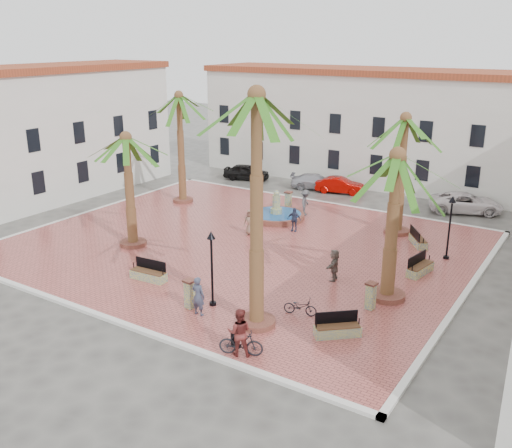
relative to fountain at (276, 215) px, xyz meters
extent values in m
plane|color=#56544F|center=(0.86, -5.46, -0.42)|extent=(120.00, 120.00, 0.00)
cube|color=#AF504A|center=(0.86, -5.46, -0.35)|extent=(26.00, 22.00, 0.15)
cube|color=silver|center=(0.86, 5.54, -0.34)|extent=(26.30, 0.30, 0.16)
cube|color=silver|center=(0.86, -16.46, -0.34)|extent=(26.30, 0.30, 0.16)
cube|color=silver|center=(13.86, -5.46, -0.34)|extent=(0.30, 22.30, 0.16)
cube|color=silver|center=(-12.14, -5.46, -0.34)|extent=(0.30, 22.30, 0.16)
cube|color=silver|center=(0.86, 14.54, 4.08)|extent=(30.00, 7.00, 9.00)
cube|color=#973D21|center=(0.86, 14.54, 8.83)|extent=(30.40, 7.40, 0.50)
cube|color=black|center=(-12.26, 11.06, 1.78)|extent=(1.00, 0.12, 1.60)
cube|color=black|center=(-8.51, 11.06, 1.78)|extent=(1.00, 0.12, 1.60)
cube|color=black|center=(-4.76, 11.06, 1.78)|extent=(1.00, 0.12, 1.60)
cube|color=black|center=(-1.01, 11.06, 1.78)|extent=(1.00, 0.12, 1.60)
cube|color=black|center=(2.74, 11.06, 1.78)|extent=(1.00, 0.12, 1.60)
cube|color=black|center=(6.49, 11.06, 1.78)|extent=(1.00, 0.12, 1.60)
cube|color=black|center=(10.24, 11.06, 1.78)|extent=(1.00, 0.12, 1.60)
cube|color=black|center=(-12.26, 11.06, 4.78)|extent=(1.00, 0.12, 1.60)
cube|color=black|center=(-8.51, 11.06, 4.78)|extent=(1.00, 0.12, 1.60)
cube|color=black|center=(-4.76, 11.06, 4.78)|extent=(1.00, 0.12, 1.60)
cube|color=black|center=(-1.01, 11.06, 4.78)|extent=(1.00, 0.12, 1.60)
cube|color=black|center=(2.74, 11.06, 4.78)|extent=(1.00, 0.12, 1.60)
cube|color=black|center=(6.49, 11.06, 4.78)|extent=(1.00, 0.12, 1.60)
cube|color=black|center=(10.24, 11.06, 4.78)|extent=(1.00, 0.12, 1.60)
cube|color=silver|center=(-18.14, -5.46, 4.33)|extent=(6.00, 24.00, 9.50)
cube|color=#973D21|center=(-18.14, -5.46, 9.33)|extent=(6.40, 24.40, 0.50)
cube|color=black|center=(-15.16, -7.46, 1.78)|extent=(0.12, 1.00, 1.60)
cube|color=black|center=(-15.16, -3.46, 1.78)|extent=(0.12, 1.00, 1.60)
cube|color=black|center=(-15.16, 0.54, 1.78)|extent=(0.12, 1.00, 1.60)
cube|color=black|center=(-15.16, 4.54, 1.78)|extent=(0.12, 1.00, 1.60)
cube|color=black|center=(-15.16, -7.46, 4.78)|extent=(0.12, 1.00, 1.60)
cube|color=black|center=(-15.16, -3.46, 4.78)|extent=(0.12, 1.00, 1.60)
cube|color=black|center=(-15.16, 0.54, 4.78)|extent=(0.12, 1.00, 1.60)
cube|color=black|center=(-15.16, 4.54, 4.78)|extent=(0.12, 1.00, 1.60)
cylinder|color=brown|center=(0.00, 0.00, -0.09)|extent=(3.85, 3.85, 0.37)
cylinder|color=#194C8C|center=(0.00, 0.00, 0.08)|extent=(3.40, 3.40, 0.06)
cylinder|color=#909A6C|center=(0.00, 0.00, 0.10)|extent=(0.83, 0.83, 0.73)
cylinder|color=#909A6C|center=(0.00, 0.00, 0.83)|extent=(0.55, 0.55, 1.10)
sphere|color=#909A6C|center=(0.00, 0.00, 1.52)|extent=(0.40, 0.40, 0.40)
cylinder|color=brown|center=(-8.09, -0.19, -0.16)|extent=(1.50, 1.50, 0.23)
cylinder|color=brown|center=(-8.09, -0.19, 3.79)|extent=(0.49, 0.49, 7.66)
sphere|color=brown|center=(-8.09, -0.19, 7.62)|extent=(0.66, 0.66, 0.66)
cylinder|color=brown|center=(-4.52, -9.11, -0.15)|extent=(1.60, 1.60, 0.24)
cylinder|color=brown|center=(-4.52, -9.11, 3.08)|extent=(0.52, 0.52, 6.23)
sphere|color=brown|center=(-4.52, -9.11, 6.20)|extent=(0.70, 0.70, 0.70)
cylinder|color=brown|center=(7.03, -13.44, -0.15)|extent=(1.65, 1.65, 0.25)
cylinder|color=brown|center=(7.03, -13.44, 4.74)|extent=(0.54, 0.54, 9.53)
sphere|color=brown|center=(7.03, -13.44, 9.51)|extent=(0.72, 0.72, 0.72)
cylinder|color=brown|center=(10.82, -7.84, -0.14)|extent=(1.74, 1.74, 0.26)
cylinder|color=brown|center=(10.82, -7.84, 3.31)|extent=(0.56, 0.56, 6.64)
sphere|color=brown|center=(10.82, -7.84, 6.63)|extent=(0.76, 0.76, 0.76)
cylinder|color=brown|center=(7.97, 1.56, -0.15)|extent=(1.61, 1.61, 0.24)
cylinder|color=brown|center=(7.97, 1.56, 3.49)|extent=(0.52, 0.52, 7.03)
sphere|color=brown|center=(7.97, 1.56, 7.00)|extent=(0.71, 0.71, 0.71)
cube|color=#909A6C|center=(-0.20, -12.43, -0.05)|extent=(2.02, 0.76, 0.44)
cube|color=#56351E|center=(-0.20, -12.43, 0.20)|extent=(1.91, 0.70, 0.07)
cube|color=black|center=(-0.22, -12.19, 0.50)|extent=(1.87, 0.20, 0.55)
cylinder|color=black|center=(-1.13, -12.51, 0.33)|extent=(0.05, 0.05, 0.33)
cylinder|color=black|center=(0.73, -12.36, 0.33)|extent=(0.05, 0.05, 0.33)
cube|color=#909A6C|center=(10.40, -12.46, -0.06)|extent=(1.84, 1.73, 0.43)
cube|color=#56351E|center=(10.40, -12.46, 0.19)|extent=(1.73, 1.61, 0.06)
cube|color=black|center=(10.24, -12.29, 0.48)|extent=(1.41, 1.25, 0.54)
cylinder|color=black|center=(9.71, -13.07, 0.32)|extent=(0.05, 0.05, 0.32)
cylinder|color=black|center=(11.09, -11.86, 0.32)|extent=(0.05, 0.05, 0.32)
cube|color=#909A6C|center=(11.26, -4.10, -0.05)|extent=(0.94, 2.06, 0.44)
cube|color=#56351E|center=(11.26, -4.10, 0.20)|extent=(0.87, 1.94, 0.07)
cube|color=black|center=(11.02, -4.06, 0.50)|extent=(0.38, 1.85, 0.55)
cylinder|color=black|center=(11.10, -5.02, 0.33)|extent=(0.05, 0.05, 0.33)
cylinder|color=black|center=(11.42, -3.18, 0.33)|extent=(0.05, 0.05, 0.33)
cube|color=#909A6C|center=(9.80, 0.12, -0.06)|extent=(1.58, 1.91, 0.43)
cube|color=#56351E|center=(9.80, 0.12, 0.19)|extent=(1.47, 1.79, 0.06)
cube|color=black|center=(9.61, -0.02, 0.48)|extent=(1.08, 1.52, 0.53)
cylinder|color=black|center=(10.32, -0.63, 0.32)|extent=(0.05, 0.05, 0.32)
cylinder|color=black|center=(9.28, 0.86, 0.32)|extent=(0.05, 0.05, 0.32)
cylinder|color=black|center=(4.29, -12.95, -0.20)|extent=(0.32, 0.32, 0.14)
cylinder|color=black|center=(4.29, -12.95, 1.43)|extent=(0.11, 0.11, 3.23)
cone|color=black|center=(4.29, -12.95, 3.18)|extent=(0.39, 0.39, 0.36)
sphere|color=beige|center=(4.29, -12.95, 3.04)|extent=(0.22, 0.22, 0.22)
cylinder|color=black|center=(11.82, -1.18, -0.20)|extent=(0.32, 0.32, 0.14)
cylinder|color=black|center=(11.82, -1.18, 1.44)|extent=(0.11, 0.11, 3.24)
cone|color=black|center=(11.82, -1.18, 3.19)|extent=(0.40, 0.40, 0.36)
sphere|color=beige|center=(11.82, -1.18, 3.06)|extent=(0.22, 0.22, 0.22)
cube|color=#909A6C|center=(3.59, -13.72, 0.37)|extent=(0.43, 0.43, 1.29)
cube|color=brown|center=(3.59, -13.72, 1.06)|extent=(0.54, 0.54, 0.10)
cube|color=#909A6C|center=(-0.31, 2.18, 0.37)|extent=(0.42, 0.42, 1.27)
cube|color=brown|center=(-0.31, 2.18, 1.05)|extent=(0.52, 0.52, 0.10)
cube|color=#909A6C|center=(10.59, -9.37, 0.33)|extent=(0.42, 0.42, 1.20)
cube|color=brown|center=(10.59, -9.37, 0.98)|extent=(0.53, 0.53, 0.09)
cylinder|color=black|center=(7.26, -15.42, 0.06)|extent=(0.34, 0.34, 0.65)
imported|color=#393F56|center=(4.35, -14.07, 0.64)|extent=(0.67, 0.45, 1.83)
imported|color=black|center=(8.17, -11.61, 0.13)|extent=(1.59, 0.88, 0.79)
imported|color=maroon|center=(7.79, -15.86, 0.71)|extent=(1.19, 1.11, 1.96)
imported|color=black|center=(7.86, -15.86, 0.26)|extent=(1.82, 1.14, 1.06)
imported|color=#805F4D|center=(0.31, -3.74, 0.54)|extent=(0.92, 0.75, 1.63)
imported|color=#2D3755|center=(2.30, -1.66, 0.51)|extent=(0.97, 0.52, 1.56)
imported|color=#454549|center=(1.28, 1.79, 0.63)|extent=(0.95, 1.30, 1.81)
imported|color=#62544D|center=(7.78, -7.30, 0.56)|extent=(0.78, 1.60, 1.66)
imported|color=black|center=(-8.25, 8.70, 0.26)|extent=(4.31, 2.75, 1.37)
imported|color=#980500|center=(0.61, 8.99, 0.22)|extent=(4.08, 2.24, 1.28)
imported|color=#AEAEB7|center=(-1.64, 9.17, 0.19)|extent=(4.53, 3.17, 1.22)
imported|color=white|center=(10.40, 9.00, 0.29)|extent=(5.60, 4.08, 1.42)
camera|label=1|loc=(18.96, -32.02, 11.61)|focal=40.00mm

